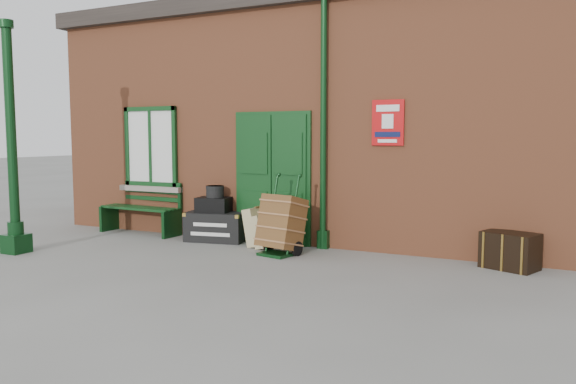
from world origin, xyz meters
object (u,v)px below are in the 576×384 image
Objects in this scene: houdini_trunk at (216,226)px; dark_trunk at (510,251)px; porter_trolley at (281,224)px; bench at (142,206)px.

dark_trunk is (4.84, 0.00, -0.00)m from houdini_trunk.
dark_trunk is at bearing -10.79° from houdini_trunk.
dark_trunk is at bearing 21.10° from porter_trolley.
houdini_trunk reaches higher than dark_trunk.
houdini_trunk is at bearing 0.53° from bench.
bench reaches higher than houdini_trunk.
houdini_trunk is 4.84m from dark_trunk.
porter_trolley is at bearing -149.63° from dark_trunk.
bench is 2.35× the size of dark_trunk.
bench reaches higher than dark_trunk.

